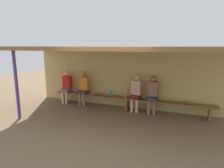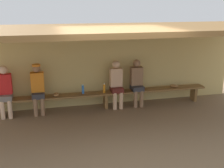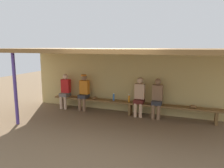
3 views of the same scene
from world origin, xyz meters
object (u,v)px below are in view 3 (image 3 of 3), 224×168
object	(u,v)px
water_bottle_blue	(114,97)
baseball_glove_worn	(193,106)
water_bottle_orange	(129,99)
baseball_glove_tan	(95,98)
player_rightmost	(65,89)
support_post	(15,89)
player_near_post	(84,90)
player_in_white	(139,95)
bench	(130,104)
player_in_red	(157,97)

from	to	relation	value
water_bottle_blue	baseball_glove_worn	xyz separation A→B (m)	(2.70, -0.02, -0.08)
water_bottle_orange	baseball_glove_tan	world-z (taller)	water_bottle_orange
water_bottle_blue	player_rightmost	bearing A→B (deg)	-179.49
support_post	baseball_glove_worn	world-z (taller)	support_post
player_rightmost	player_near_post	world-z (taller)	player_near_post
water_bottle_orange	water_bottle_blue	world-z (taller)	water_bottle_orange
water_bottle_orange	player_in_white	bearing A→B (deg)	6.55
support_post	baseball_glove_tan	bearing A→B (deg)	50.92
baseball_glove_worn	player_in_white	bearing A→B (deg)	-140.40
water_bottle_blue	baseball_glove_worn	world-z (taller)	water_bottle_blue
water_bottle_blue	baseball_glove_tan	size ratio (longest dim) A/B	1.11
bench	baseball_glove_tan	world-z (taller)	baseball_glove_tan
water_bottle_orange	support_post	bearing A→B (deg)	-145.52
player_rightmost	baseball_glove_tan	world-z (taller)	player_rightmost
support_post	water_bottle_orange	bearing A→B (deg)	34.48
player_in_red	baseball_glove_worn	bearing A→B (deg)	-0.33
baseball_glove_tan	player_in_white	bearing A→B (deg)	104.17
bench	player_in_red	world-z (taller)	player_in_red
support_post	baseball_glove_tan	xyz separation A→B (m)	(1.68, 2.07, -0.60)
water_bottle_blue	baseball_glove_tan	distance (m)	0.74
player_rightmost	baseball_glove_tan	size ratio (longest dim) A/B	5.56
bench	player_in_white	size ratio (longest dim) A/B	4.49
player_near_post	water_bottle_blue	xyz separation A→B (m)	(1.19, 0.02, -0.16)
water_bottle_blue	baseball_glove_worn	size ratio (longest dim) A/B	1.11
player_near_post	player_in_red	xyz separation A→B (m)	(2.74, -0.00, -0.02)
player_near_post	water_bottle_orange	distance (m)	1.78
player_rightmost	bench	bearing A→B (deg)	-0.07
bench	water_bottle_orange	world-z (taller)	water_bottle_orange
player_near_post	player_in_red	distance (m)	2.74
bench	baseball_glove_worn	xyz separation A→B (m)	(2.07, -0.00, 0.12)
player_in_white	baseball_glove_worn	bearing A→B (deg)	-0.22
player_in_white	water_bottle_blue	world-z (taller)	player_in_white
bench	water_bottle_blue	size ratio (longest dim) A/B	22.55
player_rightmost	support_post	bearing A→B (deg)	-101.19
support_post	water_bottle_blue	distance (m)	3.26
player_near_post	baseball_glove_worn	distance (m)	3.89
water_bottle_blue	baseball_glove_worn	distance (m)	2.70
player_rightmost	water_bottle_blue	distance (m)	2.00
player_near_post	baseball_glove_worn	bearing A→B (deg)	-0.11
water_bottle_orange	baseball_glove_worn	bearing A→B (deg)	0.93
player_near_post	water_bottle_orange	bearing A→B (deg)	-1.34
water_bottle_orange	bench	bearing A→B (deg)	42.56
water_bottle_orange	baseball_glove_worn	size ratio (longest dim) A/B	1.13
player_in_red	player_rightmost	bearing A→B (deg)	180.00
support_post	baseball_glove_worn	bearing A→B (deg)	22.29
player_in_white	water_bottle_orange	xyz separation A→B (m)	(-0.36, -0.04, -0.14)
player_in_red	baseball_glove_tan	world-z (taller)	player_in_red
bench	player_rightmost	xyz separation A→B (m)	(-2.63, 0.00, 0.34)
baseball_glove_worn	player_rightmost	bearing A→B (deg)	-140.26
player_in_red	water_bottle_blue	size ratio (longest dim) A/B	5.02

